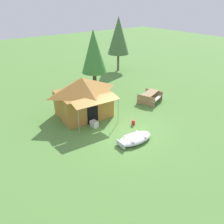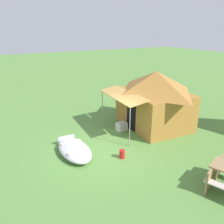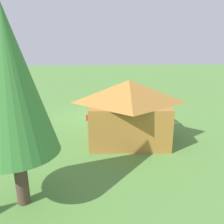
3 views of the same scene
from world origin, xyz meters
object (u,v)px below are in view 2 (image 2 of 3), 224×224
Objects in this scene: beached_rowboat at (74,149)px; canvas_cabin_tent at (155,98)px; fuel_can at (122,154)px; cooler_box at (122,126)px.

canvas_cabin_tent reaches higher than beached_rowboat.
fuel_can is (1.85, -3.03, -1.25)m from canvas_cabin_tent.
beached_rowboat is at bearing -129.27° from fuel_can.
beached_rowboat reaches higher than fuel_can.
cooler_box is (-0.28, -1.71, -1.22)m from canvas_cabin_tent.
beached_rowboat is at bearing -81.46° from canvas_cabin_tent.
beached_rowboat is 4.69m from canvas_cabin_tent.
beached_rowboat is 0.57× the size of canvas_cabin_tent.
beached_rowboat is 6.82× the size of fuel_can.
canvas_cabin_tent is 2.11m from cooler_box.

